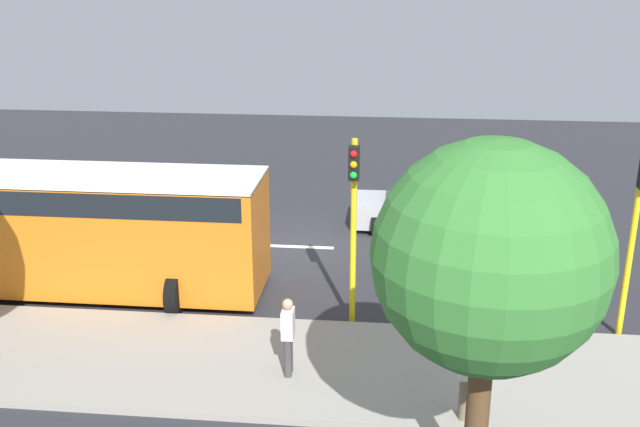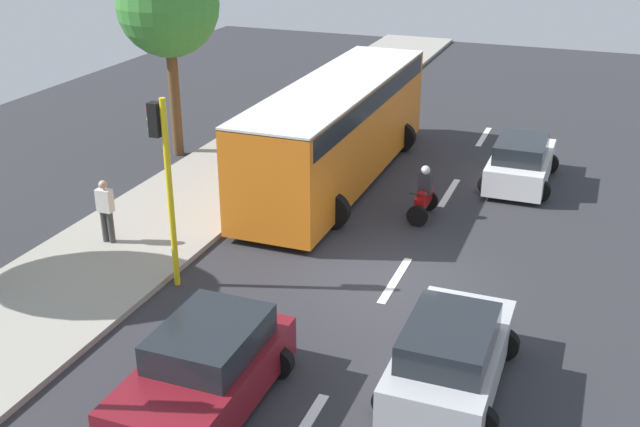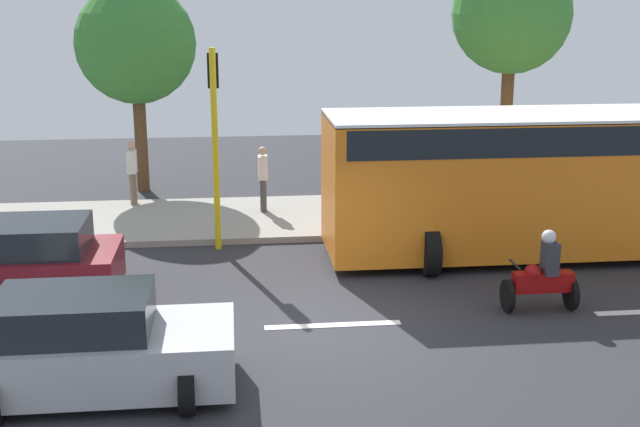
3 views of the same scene
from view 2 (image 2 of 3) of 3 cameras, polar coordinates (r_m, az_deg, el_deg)
The scene contains 13 objects.
ground_plane at distance 18.53m, azimuth 5.59°, elevation -5.06°, with size 40.00×60.00×0.10m, color #2D2D33.
sidewalk at distance 21.16m, azimuth -12.94°, elevation -1.42°, with size 4.00×60.00×0.15m, color #9E998E.
lane_stripe_far_north at distance 29.41m, azimuth 12.02°, elevation 5.58°, with size 0.20×2.40×0.01m, color white.
lane_stripe_north at distance 23.82m, azimuth 9.54°, elevation 1.54°, with size 0.20×2.40×0.01m, color white.
lane_stripe_mid at distance 18.50m, azimuth 5.60°, elevation -4.91°, with size 0.20×2.40×0.01m, color white.
car_maroon at distance 14.17m, azimuth -8.49°, elevation -11.41°, with size 2.36×3.95×1.52m.
car_white at distance 24.74m, azimuth 14.62°, elevation 3.66°, with size 2.14×3.88×1.52m.
car_silver at distance 14.61m, azimuth 9.62°, elevation -10.33°, with size 2.22×3.90×1.52m.
city_bus at distance 23.95m, azimuth 1.35°, elevation 6.64°, with size 3.20×11.00×3.16m.
motorcycle at distance 21.71m, azimuth 7.67°, elevation 1.26°, with size 0.60×1.30×1.53m.
pedestrian_near_signal at distance 20.35m, azimuth -15.58°, elevation 0.31°, with size 0.40×0.24×1.69m.
traffic_light_corner at distance 17.41m, azimuth -11.47°, elevation 3.41°, with size 0.49×0.24×4.50m.
street_tree_center at distance 26.15m, azimuth -11.20°, elevation 14.80°, with size 3.33×3.33×6.74m.
Camera 2 is at (-4.13, 15.78, 8.73)m, focal length 43.24 mm.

